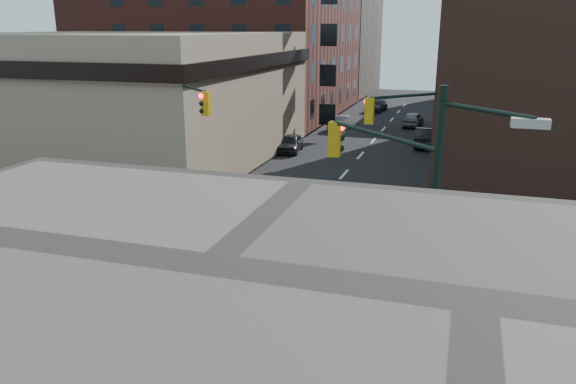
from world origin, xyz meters
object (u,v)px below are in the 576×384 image
Objects in this scene: pedestrian_b at (173,175)px; barrel_bank at (198,205)px; pickup at (213,190)px; parked_car_enear at (426,137)px; barrel_road at (332,219)px; barricade_nw_a at (182,202)px; parked_car_wnear at (291,143)px; pedestrian_a at (193,174)px; police_car at (307,254)px; parked_car_wfar at (341,123)px.

pedestrian_b is 4.48m from barrel_bank.
pickup is 1.01× the size of parked_car_enear.
barrel_road is 8.11m from barricade_nw_a.
barricade_nw_a is (-1.00, -16.04, -0.09)m from parked_car_wnear.
barricade_nw_a is at bearing 179.21° from barrel_road.
barrel_road is at bearing 5.55° from barricade_nw_a.
pedestrian_b is 3.75m from barricade_nw_a.
pickup is 2.99m from pedestrian_b.
parked_car_wnear is 13.42m from pedestrian_b.
pedestrian_a reaches higher than parked_car_enear.
barrel_bank is at bearing 179.90° from barrel_road.
parked_car_wnear is at bearing 88.72° from pedestrian_b.
police_car reaches higher than barrel_road.
barrel_bank is at bearing -169.98° from pickup.
police_car reaches higher than pickup.
parked_car_enear is at bearing -25.53° from pickup.
pickup reaches higher than parked_car_wfar.
parked_car_enear is at bearing 69.07° from barricade_nw_a.
pedestrian_b is at bearing 132.02° from barricade_nw_a.
pedestrian_a is at bearing -94.02° from parked_car_wfar.
pickup is 4.17× the size of barricade_nw_a.
parked_car_enear is 4.13× the size of barricade_nw_a.
pedestrian_b reaches higher than barrel_bank.
barrel_road is 7.11m from barrel_bank.
police_car reaches higher than barrel_bank.
barrel_road is 0.99× the size of barrel_bank.
barrel_road is at bearing 80.92° from parked_car_enear.
parked_car_enear is (2.66, 26.40, 0.04)m from police_car.
barrel_road is (7.41, -2.41, -0.14)m from pickup.
barricade_nw_a is at bearing 91.74° from police_car.
parked_car_wnear is at bearing -93.52° from parked_car_wfar.
barrel_bank is at bearing -32.18° from pedestrian_b.
police_car is 13.28m from pedestrian_b.
pedestrian_a reaches higher than parked_car_wnear.
barrel_road reaches higher than barricade_nw_a.
pickup is at bearing -29.35° from pedestrian_a.
pickup is at bearing 60.05° from parked_car_enear.
parked_car_wnear is 0.84× the size of parked_car_enear.
pickup is at bearing 79.39° from barricade_nw_a.
pedestrian_a reaches higher than barrel_road.
barricade_nw_a is (-8.28, 5.19, -0.15)m from police_car.
police_car is 1.07× the size of parked_car_enear.
parked_car_wnear is at bearing 25.95° from parked_car_enear.
parked_car_wfar is at bearing 86.40° from barrel_bank.
pickup is at bearing -1.69° from pedestrian_b.
barrel_road is at bearing -71.86° from parked_car_wnear.
parked_car_wfar is at bearing -34.36° from parked_car_enear.
pedestrian_a reaches higher than barricade_nw_a.
parked_car_enear is 4.55× the size of barrel_road.
parked_car_wnear is 12.60m from pedestrian_a.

